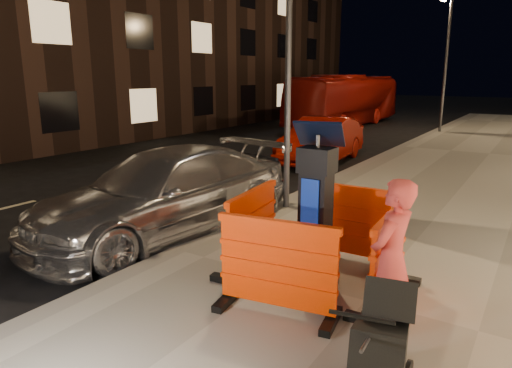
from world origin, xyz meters
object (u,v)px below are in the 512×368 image
Objects in this scene: parking_kiosk at (316,209)px; barrier_kerbside at (252,229)px; barrier_back at (343,222)px; barrier_front at (277,268)px; man at (391,260)px; stroller at (380,341)px; car_silver at (167,233)px; car_red at (321,162)px; barrier_bldgside at (388,258)px; bus_doubledecker at (344,125)px.

parking_kiosk reaches higher than barrier_kerbside.
barrier_back is at bearing -51.55° from barrier_kerbside.
barrier_kerbside is (-0.95, 0.95, 0.00)m from barrier_front.
man is 1.77× the size of stroller.
car_silver is (-3.22, -0.28, -0.70)m from barrier_back.
car_red is 4.63× the size of stroller.
barrier_back is at bearing 107.01° from stroller.
man reaches higher than car_red.
barrier_bldgside is at bearing 93.62° from stroller.
barrier_front and barrier_kerbside have the same top height.
barrier_front is 3.67m from car_silver.
barrier_bldgside reaches higher than stroller.
man is at bearing -56.20° from barrier_back.
parking_kiosk is 1.05m from barrier_back.
car_red is at bearing -69.21° from bus_doubledecker.
bus_doubledecker is 5.97× the size of man.
barrier_kerbside is at bearing -136.55° from barrier_back.
man is (4.96, -9.16, 0.98)m from car_red.
barrier_kerbside is 2.83m from stroller.
man reaches higher than barrier_kerbside.
barrier_front is at bearing -141.55° from barrier_kerbside.
barrier_bldgside is 1.67m from stroller.
stroller is (0.43, -1.61, -0.08)m from barrier_bldgside.
barrier_back is 8.43m from car_red.
stroller is (8.70, -20.81, 0.62)m from bus_doubledecker.
man is (4.40, -1.38, 0.98)m from car_silver.
car_red is (-3.78, 9.40, -0.70)m from barrier_front.
man is at bearing -64.32° from bus_doubledecker.
man reaches higher than car_silver.
car_silver is 4.72m from man.
parking_kiosk is 1.19× the size of man.
car_silver is at bearing 67.12° from barrier_kerbside.
stroller is at bearing -67.12° from car_red.
bus_doubledecker is (-7.32, 19.20, -1.14)m from parking_kiosk.
bus_doubledecker reaches higher than stroller.
bus_doubledecker is at bearing 11.82° from barrier_kerbside.
barrier_front is at bearing -72.35° from car_red.
parking_kiosk is 1.40× the size of barrier_kerbside.
barrier_kerbside is (-0.95, -0.95, 0.00)m from barrier_back.
barrier_back is 0.14× the size of bus_doubledecker.
parking_kiosk reaches higher than car_red.
stroller is at bearing -131.24° from barrier_kerbside.
barrier_bldgside is at bearing -46.55° from barrier_back.
bus_doubledecker is at bearing 103.97° from car_red.
barrier_kerbside is 2.26m from man.
car_red is at bearing 102.37° from barrier_front.
barrier_front is 10.16m from car_red.
barrier_front is 1.90m from barrier_back.
barrier_kerbside reaches higher than car_silver.
parking_kiosk is at bearing -91.55° from barrier_back.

